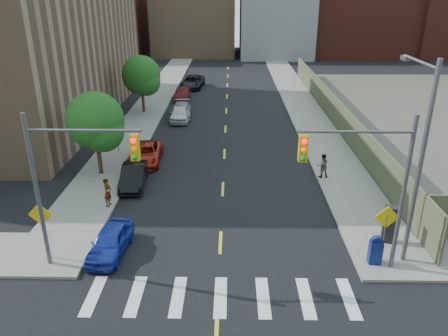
{
  "coord_description": "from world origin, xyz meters",
  "views": [
    {
      "loc": [
        0.47,
        -10.05,
        11.5
      ],
      "look_at": [
        0.1,
        12.56,
        2.0
      ],
      "focal_mm": 35.0,
      "sensor_mm": 36.0,
      "label": 1
    }
  ],
  "objects_px": {
    "parked_car_red": "(145,153)",
    "parked_car_maroon": "(183,94)",
    "parked_car_grey": "(193,82)",
    "mailbox": "(376,250)",
    "parked_car_black": "(134,176)",
    "pedestrian_west": "(108,192)",
    "parked_car_blue": "(110,241)",
    "payphone": "(389,224)",
    "parked_car_white": "(180,113)",
    "pedestrian_east": "(323,166)",
    "parked_car_silver": "(182,110)"
  },
  "relations": [
    {
      "from": "parked_car_blue",
      "to": "parked_car_maroon",
      "type": "relative_size",
      "value": 0.94
    },
    {
      "from": "parked_car_grey",
      "to": "payphone",
      "type": "height_order",
      "value": "payphone"
    },
    {
      "from": "parked_car_black",
      "to": "parked_car_red",
      "type": "relative_size",
      "value": 0.87
    },
    {
      "from": "parked_car_red",
      "to": "parked_car_silver",
      "type": "distance_m",
      "value": 11.7
    },
    {
      "from": "parked_car_black",
      "to": "parked_car_blue",
      "type": "bearing_deg",
      "value": -90.58
    },
    {
      "from": "parked_car_silver",
      "to": "pedestrian_west",
      "type": "xyz_separation_m",
      "value": [
        -2.1,
        -18.5,
        0.34
      ]
    },
    {
      "from": "parked_car_red",
      "to": "parked_car_black",
      "type": "bearing_deg",
      "value": -92.7
    },
    {
      "from": "parked_car_maroon",
      "to": "pedestrian_west",
      "type": "distance_m",
      "value": 24.97
    },
    {
      "from": "parked_car_red",
      "to": "parked_car_maroon",
      "type": "bearing_deg",
      "value": 84.92
    },
    {
      "from": "parked_car_black",
      "to": "mailbox",
      "type": "bearing_deg",
      "value": -37.67
    },
    {
      "from": "parked_car_black",
      "to": "pedestrian_west",
      "type": "relative_size",
      "value": 2.48
    },
    {
      "from": "pedestrian_east",
      "to": "pedestrian_west",
      "type": "bearing_deg",
      "value": 13.48
    },
    {
      "from": "parked_car_blue",
      "to": "parked_car_white",
      "type": "relative_size",
      "value": 0.87
    },
    {
      "from": "parked_car_red",
      "to": "payphone",
      "type": "xyz_separation_m",
      "value": [
        13.47,
        -10.33,
        0.44
      ]
    },
    {
      "from": "mailbox",
      "to": "payphone",
      "type": "distance_m",
      "value": 2.12
    },
    {
      "from": "parked_car_grey",
      "to": "pedestrian_west",
      "type": "xyz_separation_m",
      "value": [
        -2.1,
        -30.95,
        0.23
      ]
    },
    {
      "from": "parked_car_black",
      "to": "pedestrian_west",
      "type": "distance_m",
      "value": 3.09
    },
    {
      "from": "parked_car_red",
      "to": "parked_car_maroon",
      "type": "relative_size",
      "value": 1.18
    },
    {
      "from": "parked_car_blue",
      "to": "parked_car_black",
      "type": "height_order",
      "value": "parked_car_black"
    },
    {
      "from": "parked_car_black",
      "to": "pedestrian_west",
      "type": "height_order",
      "value": "pedestrian_west"
    },
    {
      "from": "parked_car_black",
      "to": "parked_car_grey",
      "type": "height_order",
      "value": "parked_car_grey"
    },
    {
      "from": "parked_car_silver",
      "to": "payphone",
      "type": "bearing_deg",
      "value": -65.26
    },
    {
      "from": "parked_car_red",
      "to": "parked_car_white",
      "type": "relative_size",
      "value": 1.1
    },
    {
      "from": "parked_car_red",
      "to": "parked_car_grey",
      "type": "height_order",
      "value": "parked_car_grey"
    },
    {
      "from": "parked_car_black",
      "to": "payphone",
      "type": "distance_m",
      "value": 14.93
    },
    {
      "from": "pedestrian_east",
      "to": "parked_car_silver",
      "type": "bearing_deg",
      "value": -58.49
    },
    {
      "from": "mailbox",
      "to": "pedestrian_west",
      "type": "relative_size",
      "value": 0.83
    },
    {
      "from": "pedestrian_east",
      "to": "parked_car_maroon",
      "type": "bearing_deg",
      "value": -66.65
    },
    {
      "from": "parked_car_maroon",
      "to": "pedestrian_west",
      "type": "xyz_separation_m",
      "value": [
        -1.55,
        -24.92,
        0.32
      ]
    },
    {
      "from": "parked_car_black",
      "to": "payphone",
      "type": "bearing_deg",
      "value": -29.57
    },
    {
      "from": "parked_car_silver",
      "to": "mailbox",
      "type": "relative_size",
      "value": 3.17
    },
    {
      "from": "parked_car_red",
      "to": "pedestrian_west",
      "type": "xyz_separation_m",
      "value": [
        -0.8,
        -6.88,
        0.32
      ]
    },
    {
      "from": "parked_car_white",
      "to": "mailbox",
      "type": "xyz_separation_m",
      "value": [
        11.04,
        -22.3,
        0.09
      ]
    },
    {
      "from": "parked_car_white",
      "to": "pedestrian_east",
      "type": "relative_size",
      "value": 2.67
    },
    {
      "from": "mailbox",
      "to": "parked_car_black",
      "type": "bearing_deg",
      "value": 148.53
    },
    {
      "from": "parked_car_blue",
      "to": "parked_car_grey",
      "type": "xyz_separation_m",
      "value": [
        0.85,
        35.4,
        0.1
      ]
    },
    {
      "from": "pedestrian_west",
      "to": "pedestrian_east",
      "type": "relative_size",
      "value": 1.03
    },
    {
      "from": "parked_car_silver",
      "to": "payphone",
      "type": "relative_size",
      "value": 2.29
    },
    {
      "from": "parked_car_silver",
      "to": "pedestrian_east",
      "type": "height_order",
      "value": "pedestrian_east"
    },
    {
      "from": "parked_car_red",
      "to": "pedestrian_west",
      "type": "relative_size",
      "value": 2.84
    },
    {
      "from": "pedestrian_east",
      "to": "parked_car_grey",
      "type": "bearing_deg",
      "value": -73.26
    },
    {
      "from": "parked_car_red",
      "to": "parked_car_maroon",
      "type": "distance_m",
      "value": 18.05
    },
    {
      "from": "parked_car_red",
      "to": "parked_car_white",
      "type": "distance_m",
      "value": 10.28
    },
    {
      "from": "parked_car_blue",
      "to": "parked_car_maroon",
      "type": "height_order",
      "value": "parked_car_maroon"
    },
    {
      "from": "parked_car_silver",
      "to": "parked_car_grey",
      "type": "bearing_deg",
      "value": 85.74
    },
    {
      "from": "mailbox",
      "to": "pedestrian_west",
      "type": "xyz_separation_m",
      "value": [
        -13.14,
        5.22,
        0.16
      ]
    },
    {
      "from": "parked_car_grey",
      "to": "mailbox",
      "type": "xyz_separation_m",
      "value": [
        11.04,
        -36.17,
        0.08
      ]
    },
    {
      "from": "parked_car_black",
      "to": "parked_car_silver",
      "type": "distance_m",
      "value": 15.58
    },
    {
      "from": "parked_car_red",
      "to": "pedestrian_east",
      "type": "height_order",
      "value": "pedestrian_east"
    },
    {
      "from": "parked_car_black",
      "to": "pedestrian_east",
      "type": "xyz_separation_m",
      "value": [
        11.8,
        1.15,
        0.27
      ]
    }
  ]
}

